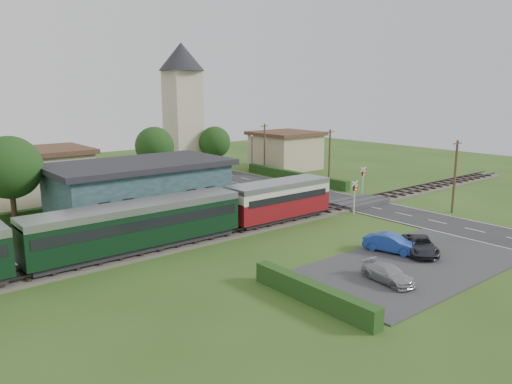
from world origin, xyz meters
TOP-DOWN VIEW (x-y plane):
  - ground at (0.00, 0.00)m, footprint 120.00×120.00m
  - railway_track at (0.00, 2.00)m, footprint 76.00×3.20m
  - road at (10.00, 0.00)m, footprint 6.00×70.00m
  - car_park at (-1.50, -12.00)m, footprint 17.00×9.00m
  - crossing_deck at (10.00, 2.00)m, footprint 6.20×3.40m
  - platform at (-10.00, 5.20)m, footprint 30.00×3.00m
  - equipment_hut at (-18.00, 5.20)m, footprint 2.30×2.30m
  - station_building at (-10.00, 10.99)m, footprint 16.00×9.00m
  - train at (-17.83, 2.00)m, footprint 43.20×2.90m
  - church_tower at (5.00, 28.00)m, footprint 6.00×6.00m
  - house_west at (-15.00, 25.00)m, footprint 10.80×8.80m
  - house_east at (20.00, 24.00)m, footprint 8.80×8.80m
  - hedge_carpark at (-11.00, -12.00)m, footprint 0.80×9.00m
  - hedge_roadside at (14.20, 16.00)m, footprint 0.80×18.00m
  - hedge_station at (-10.00, 15.50)m, footprint 22.00×0.80m
  - tree_a at (-20.00, 14.00)m, footprint 5.20×5.20m
  - tree_b at (-2.00, 23.00)m, footprint 4.60×4.60m
  - tree_c at (8.00, 25.00)m, footprint 4.20×4.20m
  - utility_pole_b at (14.20, -6.00)m, footprint 1.40×0.22m
  - utility_pole_c at (14.20, 10.00)m, footprint 1.40×0.22m
  - utility_pole_d at (14.20, 22.00)m, footprint 1.40×0.22m
  - crossing_signal_near at (6.40, -0.41)m, footprint 0.84×0.28m
  - crossing_signal_far at (13.60, 4.39)m, footprint 0.84×0.28m
  - streetlamp_east at (16.00, 27.00)m, footprint 0.30×0.30m
  - car_on_road at (9.23, 11.18)m, footprint 3.62×2.22m
  - car_park_blue at (-0.33, -9.50)m, footprint 2.40×4.21m
  - car_park_silver at (-5.30, -12.85)m, footprint 2.01×3.89m
  - car_park_dark at (1.01, -11.01)m, footprint 4.47×4.54m
  - pedestrian_near at (-4.11, 4.99)m, footprint 0.83×0.71m
  - pedestrian_far at (-14.87, 5.04)m, footprint 0.76×0.96m

SIDE VIEW (x-z plane):
  - ground at x=0.00m, z-range 0.00..0.00m
  - road at x=10.00m, z-range 0.00..0.05m
  - car_park at x=-1.50m, z-range 0.00..0.08m
  - railway_track at x=0.00m, z-range -0.13..0.36m
  - crossing_deck at x=10.00m, z-range 0.00..0.45m
  - platform at x=-10.00m, z-range 0.00..0.45m
  - hedge_carpark at x=-11.00m, z-range 0.00..1.20m
  - hedge_roadside at x=14.20m, z-range 0.00..1.20m
  - car_park_silver at x=-5.30m, z-range 0.08..1.16m
  - car_on_road at x=9.23m, z-range 0.05..1.20m
  - hedge_station at x=-10.00m, z-range 0.00..1.30m
  - car_park_dark at x=1.01m, z-range 0.08..1.29m
  - car_park_blue at x=-0.33m, z-range 0.08..1.39m
  - pedestrian_far at x=-14.87m, z-range 0.45..2.36m
  - pedestrian_near at x=-4.11m, z-range 0.45..2.38m
  - equipment_hut at x=-18.00m, z-range 0.47..3.02m
  - crossing_signal_near at x=6.40m, z-range 0.50..3.78m
  - crossing_signal_far at x=13.60m, z-range 0.50..3.78m
  - train at x=-17.83m, z-range 0.48..3.88m
  - station_building at x=-10.00m, z-range 0.04..5.34m
  - house_west at x=-15.00m, z-range 0.04..5.54m
  - house_east at x=20.00m, z-range 0.05..5.55m
  - streetlamp_east at x=16.00m, z-range 0.46..5.62m
  - utility_pole_b at x=14.20m, z-range 0.13..7.13m
  - utility_pole_c at x=14.20m, z-range 0.13..7.13m
  - utility_pole_d at x=14.20m, z-range 0.13..7.13m
  - tree_c at x=8.00m, z-range 1.26..8.04m
  - tree_b at x=-2.00m, z-range 1.35..8.69m
  - tree_a at x=-20.00m, z-range 1.38..9.38m
  - church_tower at x=5.00m, z-range 1.43..19.03m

